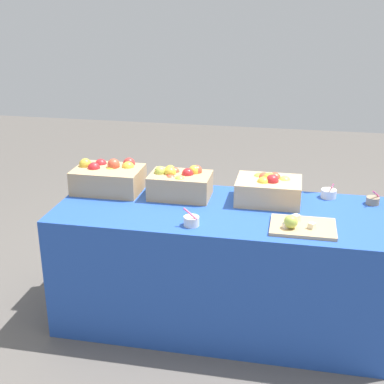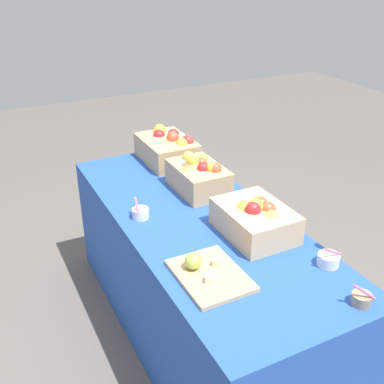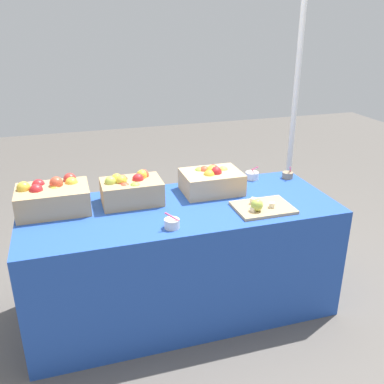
% 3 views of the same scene
% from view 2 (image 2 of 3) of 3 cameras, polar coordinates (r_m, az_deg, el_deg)
% --- Properties ---
extents(ground_plane, '(10.00, 10.00, 0.00)m').
position_cam_2_polar(ground_plane, '(2.79, 0.65, -16.33)').
color(ground_plane, '#56514C').
extents(table, '(1.90, 0.76, 0.74)m').
position_cam_2_polar(table, '(2.55, 0.69, -10.27)').
color(table, '#234CAD').
rests_on(table, ground_plane).
extents(apple_crate_left, '(0.41, 0.29, 0.20)m').
position_cam_2_polar(apple_crate_left, '(2.97, -3.00, 5.36)').
color(apple_crate_left, tan).
rests_on(apple_crate_left, table).
extents(apple_crate_middle, '(0.36, 0.24, 0.19)m').
position_cam_2_polar(apple_crate_middle, '(2.59, 0.76, 2.02)').
color(apple_crate_middle, tan).
rests_on(apple_crate_middle, table).
extents(apple_crate_right, '(0.38, 0.28, 0.18)m').
position_cam_2_polar(apple_crate_right, '(2.20, 7.74, -3.23)').
color(apple_crate_right, tan).
rests_on(apple_crate_right, table).
extents(cutting_board_front, '(0.34, 0.26, 0.09)m').
position_cam_2_polar(cutting_board_front, '(1.93, 1.85, -9.77)').
color(cutting_board_front, tan).
rests_on(cutting_board_front, table).
extents(sample_bowl_near, '(0.09, 0.09, 0.11)m').
position_cam_2_polar(sample_bowl_near, '(2.07, 16.30, -7.92)').
color(sample_bowl_near, silver).
rests_on(sample_bowl_near, table).
extents(sample_bowl_mid, '(0.08, 0.09, 0.10)m').
position_cam_2_polar(sample_bowl_mid, '(1.90, 19.96, -12.14)').
color(sample_bowl_mid, gray).
rests_on(sample_bowl_mid, table).
extents(sample_bowl_far, '(0.09, 0.08, 0.10)m').
position_cam_2_polar(sample_bowl_far, '(2.34, -6.30, -2.58)').
color(sample_bowl_far, silver).
rests_on(sample_bowl_far, table).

